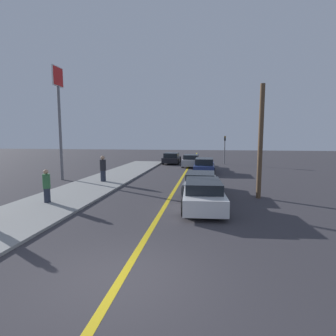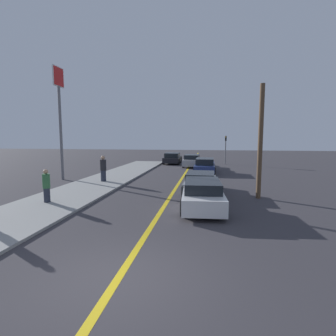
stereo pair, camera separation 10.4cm
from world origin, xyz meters
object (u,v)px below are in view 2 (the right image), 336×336
object	(u,v)px
car_ahead_center	(201,183)
roadside_sign	(59,102)
pedestrian_mid_group	(46,186)
traffic_light	(226,147)
car_oncoming_far	(173,158)
car_near_right_lane	(202,194)
utility_pole	(260,142)
car_parked_left_lot	(192,161)
car_far_distant	(205,166)
pedestrian_far_standing	(103,169)

from	to	relation	value
car_ahead_center	roadside_sign	size ratio (longest dim) A/B	0.49
pedestrian_mid_group	traffic_light	xyz separation A→B (m)	(9.52, 20.02, 1.19)
car_ahead_center	car_oncoming_far	distance (m)	16.93
car_near_right_lane	utility_pole	xyz separation A→B (m)	(2.84, 2.35, 2.28)
pedestrian_mid_group	traffic_light	size ratio (longest dim) A/B	0.47
car_parked_left_lot	utility_pole	size ratio (longest dim) A/B	0.76
car_far_distant	roadside_sign	world-z (taller)	roadside_sign
car_oncoming_far	car_far_distant	bearing A→B (deg)	-63.32
pedestrian_far_standing	utility_pole	world-z (taller)	utility_pole
traffic_light	roadside_sign	xyz separation A→B (m)	(-12.72, -13.22, 3.60)
utility_pole	traffic_light	bearing A→B (deg)	92.05
car_near_right_lane	car_ahead_center	world-z (taller)	car_near_right_lane
car_parked_left_lot	car_ahead_center	bearing A→B (deg)	-82.94
pedestrian_far_standing	car_far_distant	bearing A→B (deg)	42.93
car_far_distant	roadside_sign	xyz separation A→B (m)	(-10.44, -5.69, 5.05)
car_near_right_lane	car_ahead_center	xyz separation A→B (m)	(-0.18, 3.23, -0.05)
car_ahead_center	pedestrian_far_standing	distance (m)	7.23
car_ahead_center	traffic_light	bearing A→B (deg)	82.99
car_near_right_lane	roadside_sign	distance (m)	13.27
car_near_right_lane	car_oncoming_far	world-z (taller)	car_oncoming_far
car_ahead_center	traffic_light	distance (m)	16.59
traffic_light	roadside_sign	bearing A→B (deg)	-133.91
pedestrian_far_standing	car_near_right_lane	bearing A→B (deg)	-38.76
car_ahead_center	pedestrian_far_standing	size ratio (longest dim) A/B	2.22
car_near_right_lane	pedestrian_far_standing	world-z (taller)	pedestrian_far_standing
pedestrian_mid_group	utility_pole	size ratio (longest dim) A/B	0.27
car_oncoming_far	car_ahead_center	bearing A→B (deg)	-77.59
pedestrian_far_standing	utility_pole	size ratio (longest dim) A/B	0.31
pedestrian_mid_group	pedestrian_far_standing	bearing A→B (deg)	87.07
car_parked_left_lot	pedestrian_mid_group	xyz separation A→B (m)	(-5.82, -17.21, 0.25)
utility_pole	pedestrian_mid_group	bearing A→B (deg)	-164.62
roadside_sign	utility_pole	bearing A→B (deg)	-16.76
car_far_distant	car_ahead_center	bearing A→B (deg)	-90.21
car_near_right_lane	traffic_light	size ratio (longest dim) A/B	1.39
traffic_light	car_far_distant	bearing A→B (deg)	-106.84
pedestrian_far_standing	traffic_light	world-z (taller)	traffic_light
pedestrian_far_standing	utility_pole	distance (m)	10.53
car_near_right_lane	pedestrian_far_standing	distance (m)	8.97
car_parked_left_lot	car_near_right_lane	bearing A→B (deg)	-83.39
car_oncoming_far	roadside_sign	xyz separation A→B (m)	(-6.48, -13.35, 5.04)
car_parked_left_lot	traffic_light	distance (m)	4.86
car_near_right_lane	car_parked_left_lot	world-z (taller)	car_parked_left_lot
car_ahead_center	pedestrian_far_standing	bearing A→B (deg)	162.07
car_far_distant	pedestrian_mid_group	world-z (taller)	pedestrian_mid_group
car_oncoming_far	car_parked_left_lot	bearing A→B (deg)	-49.91
car_oncoming_far	traffic_light	bearing A→B (deg)	-1.97
car_far_distant	pedestrian_far_standing	xyz separation A→B (m)	(-6.93, -6.45, 0.37)
car_near_right_lane	traffic_light	bearing A→B (deg)	80.18
pedestrian_far_standing	traffic_light	xyz separation A→B (m)	(9.21, 13.97, 1.08)
car_ahead_center	traffic_light	world-z (taller)	traffic_light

